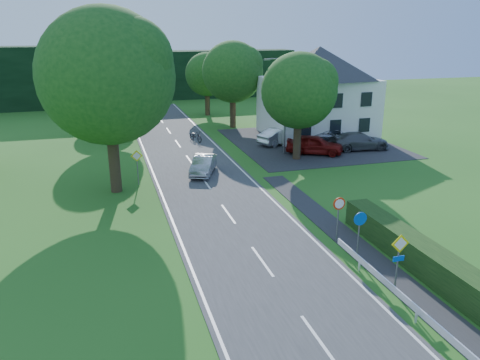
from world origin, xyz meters
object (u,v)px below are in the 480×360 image
object	(u,v)px
parked_car_silver_b	(335,135)
parked_car_grey	(359,141)
streetlight	(284,101)
parked_car_red	(314,145)
parasol	(303,135)
parked_car_silver_a	(280,136)
motorcycle	(196,136)
moving_car	(203,165)

from	to	relation	value
parked_car_silver_b	parked_car_grey	bearing A→B (deg)	-160.53
streetlight	parked_car_silver_b	world-z (taller)	streetlight
parked_car_red	parasol	distance (m)	3.05
parasol	parked_car_silver_b	bearing A→B (deg)	6.92
parked_car_silver_a	motorcycle	bearing A→B (deg)	40.80
parked_car_red	parked_car_grey	xyz separation A→B (m)	(4.44, 0.28, -0.05)
parked_car_red	parked_car_grey	distance (m)	4.44
motorcycle	parasol	bearing A→B (deg)	-48.71
parked_car_red	parasol	size ratio (longest dim) A/B	2.14
streetlight	parasol	size ratio (longest dim) A/B	3.60
motorcycle	parked_car_silver_a	size ratio (longest dim) A/B	0.43
parked_car_red	parked_car_silver_b	distance (m)	5.09
streetlight	parked_car_red	xyz separation A→B (m)	(2.48, -1.00, -3.61)
parked_car_silver_a	parasol	world-z (taller)	parasol
streetlight	motorcycle	distance (m)	9.81
parked_car_grey	parked_car_red	bearing A→B (deg)	99.23
moving_car	parasol	world-z (taller)	parasol
streetlight	parked_car_red	distance (m)	4.49
streetlight	parked_car_grey	size ratio (longest dim) A/B	1.52
parasol	parked_car_red	bearing A→B (deg)	-95.20
parked_car_grey	parasol	bearing A→B (deg)	62.13
parked_car_silver_a	parked_car_silver_b	distance (m)	5.31
parasol	parked_car_silver_a	bearing A→B (deg)	145.03
parked_car_grey	parked_car_silver_b	xyz separation A→B (m)	(-0.70, 3.17, -0.11)
parked_car_silver_b	streetlight	bearing A→B (deg)	118.57
motorcycle	parked_car_grey	xyz separation A→B (m)	(13.18, -7.17, 0.26)
parked_car_silver_a	parasol	xyz separation A→B (m)	(1.79, -1.25, 0.27)
parked_car_silver_b	parasol	distance (m)	3.50
streetlight	parked_car_silver_a	xyz separation A→B (m)	(0.97, 3.28, -3.69)
motorcycle	parked_car_silver_a	distance (m)	7.90
moving_car	parked_car_grey	size ratio (longest dim) A/B	0.77
parked_car_grey	parked_car_silver_b	distance (m)	3.25
moving_car	parasol	size ratio (longest dim) A/B	1.83
parked_car_silver_b	parked_car_silver_a	bearing A→B (deg)	88.09
parked_car_silver_a	moving_car	bearing A→B (deg)	103.88
motorcycle	parked_car_grey	bearing A→B (deg)	-51.15
moving_car	streetlight	bearing A→B (deg)	48.78
motorcycle	parasol	size ratio (longest dim) A/B	0.87
parked_car_red	parked_car_silver_a	size ratio (longest dim) A/B	1.07
moving_car	parked_car_grey	distance (m)	15.02
motorcycle	parked_car_silver_b	bearing A→B (deg)	-40.37
streetlight	parasol	xyz separation A→B (m)	(2.76, 2.03, -3.42)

